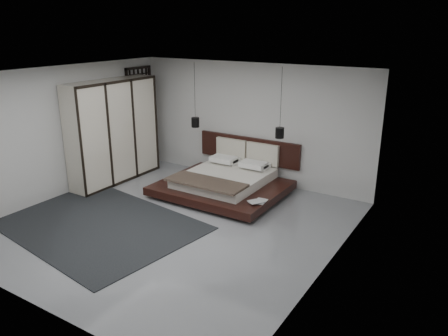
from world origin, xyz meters
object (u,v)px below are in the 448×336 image
Objects in this scene: pendant_right at (280,133)px; wardrobe at (113,132)px; pendant_left at (195,122)px; lattice_screen at (141,118)px; bed at (225,181)px; rug at (97,224)px.

wardrobe is at bearing -163.74° from pendant_right.
lattice_screen is at bearing 175.97° from pendant_left.
pendant_right is (1.09, 0.41, 1.16)m from bed.
pendant_left reaches higher than wardrobe.
pendant_right is at bearing 20.45° from bed.
pendant_right is at bearing 53.84° from rug.
rug is (-0.09, -3.12, -1.41)m from pendant_left.
wardrobe is (-1.59, -1.10, -0.21)m from pendant_left.
lattice_screen is 1.85m from pendant_left.
pendant_left is 1.95m from wardrobe.
wardrobe is at bearing -78.45° from lattice_screen.
pendant_left is at bearing 34.70° from wardrobe.
lattice_screen is 1.05× the size of wardrobe.
pendant_left is (-1.09, 0.41, 1.14)m from bed.
bed is 0.71× the size of rug.
bed is 2.92m from wardrobe.
bed is 1.80× the size of pendant_right.
wardrobe is (0.25, -1.23, -0.09)m from lattice_screen.
rug is at bearing -61.68° from lattice_screen.
wardrobe is 0.65× the size of rug.
wardrobe is at bearing -145.30° from pendant_left.
wardrobe is at bearing -165.50° from bed.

